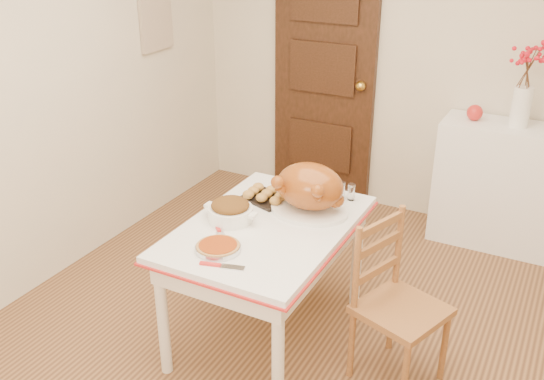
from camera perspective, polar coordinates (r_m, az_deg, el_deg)
The scene contains 18 objects.
floor at distance 3.53m, azimuth 1.99°, elevation -14.58°, with size 3.50×4.00×0.00m, color #50311E.
wall_back at distance 4.72m, azimuth 13.14°, elevation 12.08°, with size 3.50×0.00×2.50m, color beige.
wall_left at distance 3.94m, azimuth -21.53°, elevation 8.58°, with size 0.00×4.00×2.50m, color beige.
door_back at distance 4.96m, azimuth 4.89°, elevation 10.61°, with size 0.85×0.06×2.06m, color black.
photo_board at distance 4.73m, azimuth -10.80°, elevation 15.40°, with size 0.03×0.35×0.45m, color beige.
sideboard at distance 4.62m, azimuth 20.64°, elevation 0.36°, with size 0.90×0.40×0.90m, color white.
kitchen_table at distance 3.42m, azimuth -0.39°, elevation -8.54°, with size 0.82×1.20×0.72m, color white, non-canonical shape.
chair_oak at distance 3.15m, azimuth 12.04°, elevation -10.61°, with size 0.39×0.39×0.88m, color #A55F2D, non-canonical shape.
berry_vase at distance 4.39m, azimuth 22.55°, elevation 9.01°, with size 0.29×0.29×0.57m, color white, non-canonical shape.
apple at distance 4.48m, azimuth 18.41°, elevation 6.88°, with size 0.11×0.11×0.11m, color red.
turkey_platter at distance 3.31m, azimuth 3.55°, elevation 0.11°, with size 0.44×0.35×0.28m, color #A14F14, non-canonical shape.
pumpkin_pie at distance 2.99m, azimuth -5.07°, elevation -5.28°, with size 0.22×0.22×0.05m, color #88300B.
stuffing_dish at distance 3.26m, azimuth -3.90°, elevation -1.91°, with size 0.31×0.24×0.12m, color #482C0C, non-canonical shape.
rolls_tray at distance 3.48m, azimuth -0.51°, elevation -0.47°, with size 0.25×0.20×0.07m, color #AF7F36, non-canonical shape.
pie_server at distance 2.87m, azimuth -4.70°, elevation -7.05°, with size 0.22×0.06×0.01m, color silver, non-canonical shape.
carving_knife at distance 3.14m, azimuth -4.78°, elevation -4.14°, with size 0.25×0.06×0.01m, color silver, non-canonical shape.
drinking_glass at distance 3.56m, azimuth 3.21°, elevation 0.41°, with size 0.06×0.06×0.10m, color white.
shaker_pair at distance 3.52m, azimuth 6.96°, elevation -0.09°, with size 0.10×0.04×0.10m, color white, non-canonical shape.
Camera 1 is at (1.16, -2.47, 2.23)m, focal length 40.30 mm.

